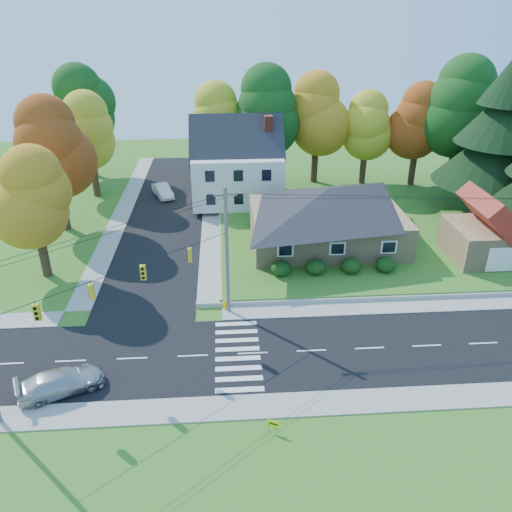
{
  "coord_description": "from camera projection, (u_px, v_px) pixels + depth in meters",
  "views": [
    {
      "loc": [
        -1.61,
        -26.84,
        21.04
      ],
      "look_at": [
        0.78,
        8.0,
        3.26
      ],
      "focal_mm": 35.0,
      "sensor_mm": 36.0,
      "label": 1
    }
  ],
  "objects": [
    {
      "name": "tree_lot_5",
      "position": [
        462.0,
        108.0,
        57.1
      ],
      "size": [
        8.4,
        8.4,
        15.64
      ],
      "color": "#3F2A19",
      "rests_on": "lawn"
    },
    {
      "name": "ground",
      "position": [
        253.0,
        353.0,
        33.5
      ],
      "size": [
        120.0,
        120.0,
        0.0
      ],
      "primitive_type": "plane",
      "color": "#3D7923"
    },
    {
      "name": "lawn",
      "position": [
        362.0,
        222.0,
        52.85
      ],
      "size": [
        30.0,
        30.0,
        0.5
      ],
      "primitive_type": "cube",
      "color": "#3D7923",
      "rests_on": "ground"
    },
    {
      "name": "garage",
      "position": [
        491.0,
        232.0,
        44.21
      ],
      "size": [
        7.3,
        6.3,
        4.6
      ],
      "color": "tan",
      "rests_on": "lawn"
    },
    {
      "name": "yard_sign",
      "position": [
        274.0,
        424.0,
        27.1
      ],
      "size": [
        0.61,
        0.3,
        0.83
      ],
      "color": "black",
      "rests_on": "ground"
    },
    {
      "name": "tree_lot_4",
      "position": [
        419.0,
        122.0,
        59.53
      ],
      "size": [
        6.72,
        6.72,
        12.51
      ],
      "color": "#3F2A19",
      "rests_on": "lawn"
    },
    {
      "name": "road_cross",
      "position": [
        167.0,
        212.0,
        56.12
      ],
      "size": [
        8.0,
        44.0,
        0.02
      ],
      "primitive_type": "cube",
      "color": "black",
      "rests_on": "ground"
    },
    {
      "name": "colonial_house",
      "position": [
        237.0,
        166.0,
        56.32
      ],
      "size": [
        10.4,
        8.4,
        9.6
      ],
      "color": "silver",
      "rests_on": "lawn"
    },
    {
      "name": "silver_sedan",
      "position": [
        61.0,
        382.0,
        29.89
      ],
      "size": [
        5.4,
        3.86,
        1.45
      ],
      "primitive_type": "imported",
      "rotation": [
        0.0,
        0.0,
        1.98
      ],
      "color": "#B6B6B6",
      "rests_on": "road_main"
    },
    {
      "name": "road_main",
      "position": [
        253.0,
        353.0,
        33.5
      ],
      "size": [
        90.0,
        8.0,
        0.02
      ],
      "primitive_type": "cube",
      "color": "black",
      "rests_on": "ground"
    },
    {
      "name": "ranch_house",
      "position": [
        327.0,
        215.0,
        46.73
      ],
      "size": [
        14.6,
        10.6,
        5.4
      ],
      "color": "tan",
      "rests_on": "lawn"
    },
    {
      "name": "fire_hydrant",
      "position": [
        225.0,
        305.0,
        38.19
      ],
      "size": [
        0.42,
        0.33,
        0.75
      ],
      "color": "#FBE005",
      "rests_on": "ground"
    },
    {
      "name": "tree_lot_3",
      "position": [
        367.0,
        126.0,
        60.34
      ],
      "size": [
        6.16,
        6.16,
        11.47
      ],
      "color": "#3F2A19",
      "rests_on": "lawn"
    },
    {
      "name": "tree_west_2",
      "position": [
        88.0,
        131.0,
        57.37
      ],
      "size": [
        6.72,
        6.72,
        12.51
      ],
      "color": "#3F2A19",
      "rests_on": "ground"
    },
    {
      "name": "traffic_infrastructure",
      "position": [
        249.0,
        277.0,
        32.36
      ],
      "size": [
        38.1,
        10.66,
        10.0
      ],
      "color": "#666059",
      "rests_on": "ground"
    },
    {
      "name": "tree_lot_0",
      "position": [
        218.0,
        121.0,
        59.84
      ],
      "size": [
        6.72,
        6.72,
        12.51
      ],
      "color": "#3F2A19",
      "rests_on": "lawn"
    },
    {
      "name": "tree_west_3",
      "position": [
        85.0,
        107.0,
        63.77
      ],
      "size": [
        7.84,
        7.84,
        14.6
      ],
      "color": "#3F2A19",
      "rests_on": "ground"
    },
    {
      "name": "conifer_east_a",
      "position": [
        505.0,
        132.0,
        50.45
      ],
      "size": [
        12.8,
        12.8,
        16.96
      ],
      "color": "#3F2A19",
      "rests_on": "lawn"
    },
    {
      "name": "hedge_row",
      "position": [
        334.0,
        266.0,
        42.16
      ],
      "size": [
        10.7,
        1.7,
        1.27
      ],
      "color": "#163A10",
      "rests_on": "lawn"
    },
    {
      "name": "white_car",
      "position": [
        163.0,
        191.0,
        60.16
      ],
      "size": [
        3.15,
        4.79,
        1.49
      ],
      "primitive_type": "imported",
      "rotation": [
        0.0,
        0.0,
        0.38
      ],
      "color": "silver",
      "rests_on": "road_cross"
    },
    {
      "name": "sidewalk_north",
      "position": [
        248.0,
        312.0,
        37.93
      ],
      "size": [
        90.0,
        2.0,
        0.08
      ],
      "primitive_type": "cube",
      "color": "#9C9A90",
      "rests_on": "ground"
    },
    {
      "name": "tree_lot_1",
      "position": [
        269.0,
        111.0,
        58.72
      ],
      "size": [
        7.84,
        7.84,
        14.6
      ],
      "color": "#3F2A19",
      "rests_on": "lawn"
    },
    {
      "name": "tree_west_1",
      "position": [
        52.0,
        149.0,
        48.12
      ],
      "size": [
        7.28,
        7.28,
        13.56
      ],
      "color": "#3F2A19",
      "rests_on": "ground"
    },
    {
      "name": "tree_west_0",
      "position": [
        31.0,
        197.0,
        39.89
      ],
      "size": [
        6.16,
        6.16,
        11.47
      ],
      "color": "#3F2A19",
      "rests_on": "ground"
    },
    {
      "name": "sidewalk_south",
      "position": [
        258.0,
        406.0,
        29.04
      ],
      "size": [
        90.0,
        2.0,
        0.08
      ],
      "primitive_type": "cube",
      "color": "#9C9A90",
      "rests_on": "ground"
    },
    {
      "name": "tree_lot_2",
      "position": [
        317.0,
        114.0,
        60.27
      ],
      "size": [
        7.28,
        7.28,
        13.56
      ],
      "color": "#3F2A19",
      "rests_on": "lawn"
    }
  ]
}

